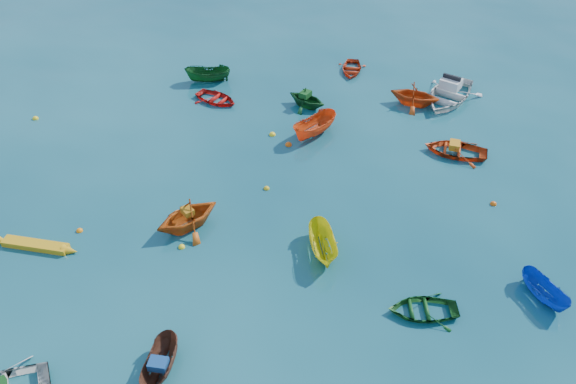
% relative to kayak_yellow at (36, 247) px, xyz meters
% --- Properties ---
extents(ground, '(160.00, 160.00, 0.00)m').
position_rel_kayak_yellow_xyz_m(ground, '(8.97, 3.01, 0.00)').
color(ground, '#0A3B4E').
rests_on(ground, ground).
extents(sampan_brown_mid, '(1.69, 2.82, 1.03)m').
position_rel_kayak_yellow_xyz_m(sampan_brown_mid, '(8.92, -2.89, 0.00)').
color(sampan_brown_mid, '#593020').
rests_on(sampan_brown_mid, ground).
extents(dinghy_orange_w, '(3.87, 4.06, 1.66)m').
position_rel_kayak_yellow_xyz_m(dinghy_orange_w, '(5.58, 4.11, 0.00)').
color(dinghy_orange_w, '#C75412').
rests_on(dinghy_orange_w, ground).
extents(sampan_yellow_mid, '(2.59, 3.15, 1.17)m').
position_rel_kayak_yellow_xyz_m(sampan_yellow_mid, '(12.00, 5.25, 0.00)').
color(sampan_yellow_mid, yellow).
rests_on(sampan_yellow_mid, ground).
extents(dinghy_green_e, '(3.43, 3.03, 0.59)m').
position_rel_kayak_yellow_xyz_m(dinghy_green_e, '(16.94, 3.83, 0.00)').
color(dinghy_green_e, '#114C19').
rests_on(dinghy_green_e, ground).
extents(dinghy_red_nw, '(3.13, 2.43, 0.60)m').
position_rel_kayak_yellow_xyz_m(dinghy_red_nw, '(0.85, 14.70, 0.00)').
color(dinghy_red_nw, red).
rests_on(dinghy_red_nw, ground).
extents(sampan_orange_n, '(2.30, 3.55, 1.28)m').
position_rel_kayak_yellow_xyz_m(sampan_orange_n, '(7.97, 13.82, 0.00)').
color(sampan_orange_n, '#E84D15').
rests_on(sampan_orange_n, ground).
extents(dinghy_green_n, '(2.87, 2.58, 1.33)m').
position_rel_kayak_yellow_xyz_m(dinghy_green_n, '(6.27, 16.55, 0.00)').
color(dinghy_green_n, '#10471B').
rests_on(dinghy_green_n, ground).
extents(dinghy_red_ne, '(3.71, 2.89, 0.70)m').
position_rel_kayak_yellow_xyz_m(dinghy_red_ne, '(15.77, 15.45, 0.00)').
color(dinghy_red_ne, '#C23A10').
rests_on(dinghy_red_ne, ground).
extents(sampan_blue_far, '(2.50, 2.37, 0.97)m').
position_rel_kayak_yellow_xyz_m(sampan_blue_far, '(21.27, 6.69, 0.00)').
color(sampan_blue_far, '#0E3AB5').
rests_on(sampan_blue_far, ground).
extents(dinghy_red_far, '(2.65, 3.17, 0.57)m').
position_rel_kayak_yellow_xyz_m(dinghy_red_far, '(7.23, 22.11, 0.00)').
color(dinghy_red_far, red).
rests_on(dinghy_red_far, ground).
extents(dinghy_orange_far, '(3.18, 2.78, 1.59)m').
position_rel_kayak_yellow_xyz_m(dinghy_orange_far, '(12.28, 19.58, 0.00)').
color(dinghy_orange_far, '#C54512').
rests_on(dinghy_orange_far, ground).
extents(sampan_green_far, '(3.17, 2.46, 1.16)m').
position_rel_kayak_yellow_xyz_m(sampan_green_far, '(-0.95, 16.68, 0.00)').
color(sampan_green_far, '#114B1C').
rests_on(sampan_green_far, ground).
extents(kayak_yellow, '(3.84, 1.48, 0.38)m').
position_rel_kayak_yellow_xyz_m(kayak_yellow, '(0.00, 0.00, 0.00)').
color(kayak_yellow, gold).
rests_on(kayak_yellow, ground).
extents(motorboat_white, '(4.23, 5.38, 1.61)m').
position_rel_kayak_yellow_xyz_m(motorboat_white, '(14.10, 21.08, 0.00)').
color(motorboat_white, silver).
rests_on(motorboat_white, ground).
extents(tarp_blue_a, '(0.79, 0.68, 0.33)m').
position_rel_kayak_yellow_xyz_m(tarp_blue_a, '(8.96, -3.04, 0.68)').
color(tarp_blue_a, navy).
rests_on(tarp_blue_a, sampan_brown_mid).
extents(tarp_orange_a, '(0.74, 0.67, 0.29)m').
position_rel_kayak_yellow_xyz_m(tarp_orange_a, '(5.60, 4.15, 0.98)').
color(tarp_orange_a, '#B46E12').
rests_on(tarp_orange_a, dinghy_orange_w).
extents(tarp_green_b, '(0.65, 0.79, 0.34)m').
position_rel_kayak_yellow_xyz_m(tarp_green_b, '(6.18, 16.56, 0.84)').
color(tarp_green_b, '#134E19').
rests_on(tarp_green_b, dinghy_green_n).
extents(tarp_orange_b, '(0.66, 0.81, 0.36)m').
position_rel_kayak_yellow_xyz_m(tarp_orange_b, '(15.67, 15.43, 0.53)').
color(tarp_orange_b, orange).
rests_on(tarp_orange_b, dinghy_red_ne).
extents(buoy_or_a, '(0.31, 0.31, 0.31)m').
position_rel_kayak_yellow_xyz_m(buoy_or_a, '(1.06, 1.68, 0.00)').
color(buoy_or_a, orange).
rests_on(buoy_or_a, ground).
extents(buoy_ye_a, '(0.31, 0.31, 0.31)m').
position_rel_kayak_yellow_xyz_m(buoy_ye_a, '(6.03, 2.81, 0.00)').
color(buoy_ye_a, yellow).
rests_on(buoy_ye_a, ground).
extents(buoy_ye_b, '(0.36, 0.36, 0.36)m').
position_rel_kayak_yellow_xyz_m(buoy_ye_b, '(-8.06, 8.26, 0.00)').
color(buoy_ye_b, yellow).
rests_on(buoy_ye_b, ground).
extents(buoy_or_c, '(0.38, 0.38, 0.38)m').
position_rel_kayak_yellow_xyz_m(buoy_or_c, '(7.02, 12.24, 0.00)').
color(buoy_or_c, '#E8580C').
rests_on(buoy_or_c, ground).
extents(buoy_ye_c, '(0.31, 0.31, 0.31)m').
position_rel_kayak_yellow_xyz_m(buoy_ye_c, '(7.65, 8.22, 0.00)').
color(buoy_ye_c, gold).
rests_on(buoy_ye_c, ground).
extents(buoy_ye_d, '(0.38, 0.38, 0.38)m').
position_rel_kayak_yellow_xyz_m(buoy_ye_d, '(5.74, 12.78, 0.00)').
color(buoy_ye_d, yellow).
rests_on(buoy_ye_d, ground).
extents(buoy_or_e, '(0.32, 0.32, 0.32)m').
position_rel_kayak_yellow_xyz_m(buoy_or_e, '(18.45, 11.91, 0.00)').
color(buoy_or_e, '#D7550B').
rests_on(buoy_or_e, ground).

